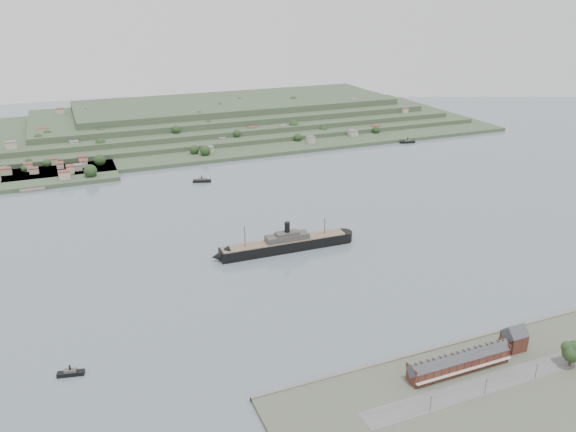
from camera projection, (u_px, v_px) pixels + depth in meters
name	position (u px, v px, depth m)	size (l,w,h in m)	color
ground	(325.00, 240.00, 421.61)	(1400.00, 1400.00, 0.00)	slate
near_shore	(501.00, 390.00, 260.80)	(220.00, 80.00, 2.60)	#4C5142
terrace_row	(459.00, 362.00, 271.20)	(55.60, 9.80, 11.07)	#4D221B
gabled_building	(514.00, 338.00, 287.40)	(10.40, 10.18, 14.09)	#4D221B
far_peninsula	(218.00, 120.00, 764.79)	(760.00, 309.00, 30.00)	#3A4F35
steamship	(281.00, 245.00, 401.92)	(107.36, 14.68, 25.76)	black
tugboat	(71.00, 373.00, 271.85)	(13.21, 6.07, 5.75)	black
ferry_west	(202.00, 181.00, 549.52)	(18.42, 9.95, 6.66)	black
ferry_east	(407.00, 142.00, 692.59)	(19.04, 7.90, 6.93)	black
fig_tree	(574.00, 352.00, 273.12)	(12.11, 10.49, 13.51)	#442C1F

